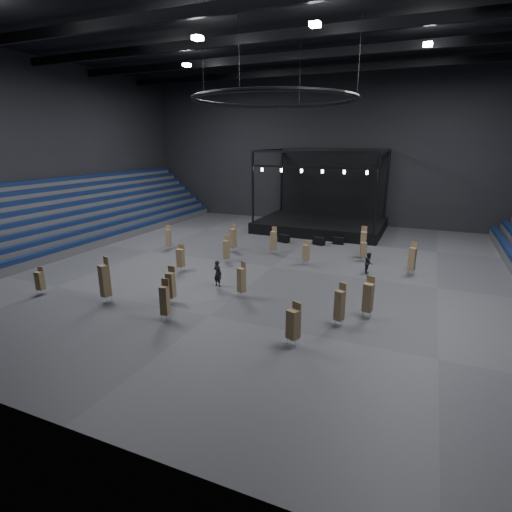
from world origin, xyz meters
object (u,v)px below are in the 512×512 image
at_px(flight_case_right, 338,241).
at_px(chair_stack_10, 363,242).
at_px(chair_stack_8, 412,258).
at_px(chair_stack_11, 168,237).
at_px(chair_stack_5, 226,249).
at_px(stage, 322,217).
at_px(chair_stack_3, 273,240).
at_px(chair_stack_6, 233,238).
at_px(chair_stack_0, 40,280).
at_px(crew_member, 369,263).
at_px(flight_case_left, 284,238).
at_px(chair_stack_4, 165,300).
at_px(chair_stack_7, 171,284).
at_px(chair_stack_13, 363,249).
at_px(chair_stack_14, 181,257).
at_px(chair_stack_16, 105,280).
at_px(flight_case_mid, 319,241).
at_px(chair_stack_2, 340,305).
at_px(chair_stack_9, 242,279).
at_px(chair_stack_15, 306,252).
at_px(man_center, 218,273).
at_px(chair_stack_1, 368,297).
at_px(chair_stack_12, 293,323).

xyz_separation_m(flight_case_right, chair_stack_10, (3.02, -3.98, 1.08)).
height_order(chair_stack_8, chair_stack_11, chair_stack_8).
distance_m(chair_stack_5, chair_stack_10, 12.13).
bearing_deg(stage, chair_stack_8, -52.47).
bearing_deg(chair_stack_3, chair_stack_6, -166.74).
relative_size(chair_stack_0, crew_member, 1.14).
bearing_deg(flight_case_left, chair_stack_5, -103.49).
bearing_deg(chair_stack_4, chair_stack_11, 114.96).
bearing_deg(chair_stack_7, flight_case_right, 67.49).
bearing_deg(chair_stack_13, chair_stack_11, 168.14).
distance_m(flight_case_left, chair_stack_5, 9.01).
xyz_separation_m(chair_stack_5, crew_member, (11.60, 1.84, -0.35)).
relative_size(chair_stack_14, crew_member, 1.30).
bearing_deg(chair_stack_5, chair_stack_10, 25.11).
bearing_deg(chair_stack_6, chair_stack_0, -97.34).
bearing_deg(chair_stack_11, chair_stack_4, -77.74).
relative_size(chair_stack_0, chair_stack_11, 0.81).
distance_m(chair_stack_10, crew_member, 4.49).
relative_size(flight_case_right, chair_stack_8, 0.42).
distance_m(chair_stack_10, chair_stack_16, 21.74).
bearing_deg(flight_case_mid, chair_stack_7, -104.63).
relative_size(chair_stack_2, chair_stack_7, 1.04).
height_order(flight_case_left, chair_stack_9, chair_stack_9).
height_order(chair_stack_5, chair_stack_9, chair_stack_9).
distance_m(flight_case_left, chair_stack_3, 4.73).
bearing_deg(chair_stack_14, chair_stack_15, 27.09).
relative_size(flight_case_right, chair_stack_11, 0.46).
bearing_deg(chair_stack_14, chair_stack_11, 126.58).
distance_m(flight_case_left, man_center, 14.17).
height_order(chair_stack_7, chair_stack_15, chair_stack_7).
xyz_separation_m(chair_stack_0, chair_stack_10, (18.52, 17.78, 0.41)).
bearing_deg(chair_stack_9, man_center, 176.77).
xyz_separation_m(chair_stack_1, chair_stack_15, (-6.31, 8.74, -0.23)).
relative_size(chair_stack_3, man_center, 1.33).
height_order(chair_stack_10, man_center, chair_stack_10).
bearing_deg(chair_stack_16, chair_stack_13, 66.71).
relative_size(chair_stack_1, chair_stack_6, 0.97).
distance_m(stage, chair_stack_7, 26.13).
xyz_separation_m(flight_case_left, chair_stack_10, (8.36, -2.58, 1.05)).
relative_size(chair_stack_1, chair_stack_16, 0.84).
relative_size(chair_stack_5, chair_stack_12, 0.98).
distance_m(chair_stack_11, chair_stack_15, 13.47).
relative_size(chair_stack_1, chair_stack_3, 1.00).
relative_size(stage, chair_stack_16, 4.62).
height_order(stage, chair_stack_9, stage).
height_order(flight_case_mid, chair_stack_6, chair_stack_6).
relative_size(flight_case_left, chair_stack_5, 0.51).
relative_size(chair_stack_6, chair_stack_14, 1.19).
relative_size(chair_stack_4, chair_stack_12, 1.06).
bearing_deg(chair_stack_9, chair_stack_5, 147.50).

